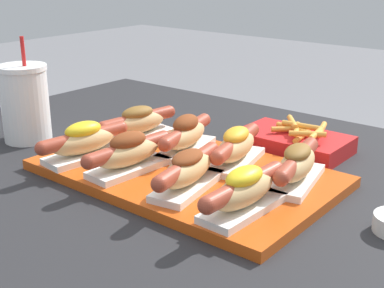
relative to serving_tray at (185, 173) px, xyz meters
name	(u,v)px	position (x,y,z in m)	size (l,w,h in m)	color
serving_tray	(185,173)	(0.00, 0.00, 0.00)	(0.52, 0.32, 0.02)	#CC4C14
hot_dog_0	(84,141)	(-0.17, -0.08, 0.04)	(0.08, 0.19, 0.07)	white
hot_dog_1	(129,153)	(-0.07, -0.07, 0.04)	(0.07, 0.20, 0.07)	white
hot_dog_2	(188,170)	(0.06, -0.07, 0.04)	(0.09, 0.19, 0.06)	white
hot_dog_3	(244,191)	(0.18, -0.08, 0.04)	(0.06, 0.20, 0.07)	white
hot_dog_4	(138,123)	(-0.18, 0.07, 0.04)	(0.08, 0.19, 0.07)	white
hot_dog_5	(186,135)	(-0.05, 0.07, 0.04)	(0.09, 0.19, 0.07)	white
hot_dog_6	(236,147)	(0.06, 0.07, 0.04)	(0.09, 0.19, 0.07)	white
hot_dog_7	(297,165)	(0.18, 0.06, 0.04)	(0.09, 0.19, 0.07)	white
drink_cup	(25,103)	(-0.39, -0.05, 0.07)	(0.10, 0.10, 0.22)	white
fries_basket	(294,141)	(0.08, 0.25, 0.01)	(0.22, 0.13, 0.06)	red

